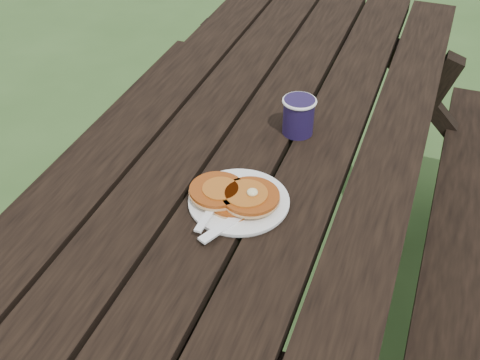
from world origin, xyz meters
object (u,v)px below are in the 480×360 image
(plate, at_px, (239,202))
(pancake_stack, at_px, (235,195))
(picnic_table, at_px, (263,236))
(coffee_cup, at_px, (299,114))

(plate, height_order, pancake_stack, pancake_stack)
(picnic_table, height_order, coffee_cup, coffee_cup)
(pancake_stack, bearing_deg, plate, 32.69)
(coffee_cup, bearing_deg, plate, -97.83)
(coffee_cup, bearing_deg, picnic_table, 168.48)
(plate, relative_size, coffee_cup, 2.22)
(plate, bearing_deg, picnic_table, 97.53)
(pancake_stack, bearing_deg, picnic_table, 96.12)
(pancake_stack, height_order, coffee_cup, coffee_cup)
(plate, xyz_separation_m, pancake_stack, (-0.01, -0.00, 0.02))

